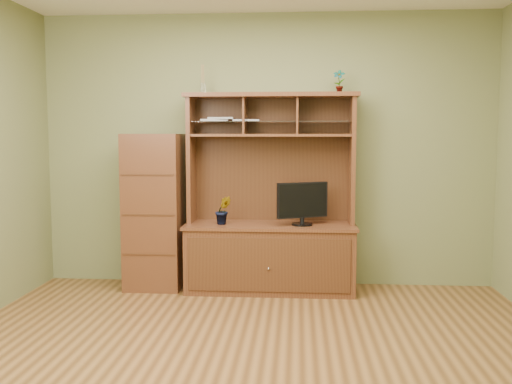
# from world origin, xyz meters

# --- Properties ---
(room) EXTENTS (4.54, 4.04, 2.74)m
(room) POSITION_xyz_m (0.00, 0.00, 1.35)
(room) COLOR #563618
(room) RESTS_ON ground
(media_hutch) EXTENTS (1.66, 0.61, 1.90)m
(media_hutch) POSITION_xyz_m (0.05, 1.73, 0.52)
(media_hutch) COLOR #442013
(media_hutch) RESTS_ON room
(monitor) EXTENTS (0.48, 0.26, 0.41)m
(monitor) POSITION_xyz_m (0.36, 1.65, 0.86)
(monitor) COLOR black
(monitor) RESTS_ON media_hutch
(orchid_plant) EXTENTS (0.18, 0.16, 0.27)m
(orchid_plant) POSITION_xyz_m (-0.39, 1.65, 0.79)
(orchid_plant) COLOR #355A1F
(orchid_plant) RESTS_ON media_hutch
(top_plant) EXTENTS (0.13, 0.10, 0.22)m
(top_plant) POSITION_xyz_m (0.70, 1.80, 2.01)
(top_plant) COLOR #376C26
(top_plant) RESTS_ON media_hutch
(reed_diffuser) EXTENTS (0.06, 0.06, 0.28)m
(reed_diffuser) POSITION_xyz_m (-0.61, 1.80, 2.01)
(reed_diffuser) COLOR silver
(reed_diffuser) RESTS_ON media_hutch
(magazines) EXTENTS (0.60, 0.25, 0.04)m
(magazines) POSITION_xyz_m (-0.38, 1.80, 1.65)
(magazines) COLOR #A4A4A8
(magazines) RESTS_ON media_hutch
(side_cabinet) EXTENTS (0.54, 0.49, 1.51)m
(side_cabinet) POSITION_xyz_m (-1.08, 1.74, 0.76)
(side_cabinet) COLOR #442013
(side_cabinet) RESTS_ON room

